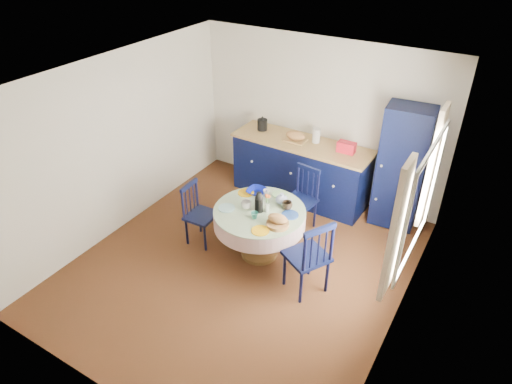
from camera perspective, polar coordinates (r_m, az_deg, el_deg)
floor at (r=6.13m, az=-1.72°, el=-9.02°), size 4.50×4.50×0.00m
ceiling at (r=4.87m, az=-2.20°, el=13.73°), size 4.50×4.50×0.00m
wall_back at (r=7.18m, az=7.90°, el=9.00°), size 4.00×0.02×2.50m
wall_left at (r=6.57m, az=-16.86°, el=5.62°), size 0.02×4.50×2.50m
wall_right at (r=4.79m, az=18.74°, el=-5.39°), size 0.02×4.50×2.50m
window at (r=4.90m, az=19.66°, el=-0.80°), size 0.10×1.74×1.45m
kitchen_counter at (r=7.26m, az=5.57°, el=2.85°), size 2.22×0.74×1.22m
pantry_cabinet at (r=6.74m, az=17.70°, el=2.89°), size 0.67×0.51×1.82m
dining_table at (r=5.92m, az=0.53°, el=-3.29°), size 1.20×1.20×1.00m
chair_left at (r=6.32m, az=-7.14°, el=-2.68°), size 0.40×0.42×0.89m
chair_far at (r=6.57m, az=5.69°, el=-0.83°), size 0.47×0.46×0.94m
chair_right at (r=5.47m, az=6.65°, el=-8.01°), size 0.62×0.63×1.05m
mug_a at (r=5.87m, az=-1.23°, el=-1.61°), size 0.13×0.13×0.10m
mug_b at (r=5.69m, az=-0.19°, el=-2.94°), size 0.09×0.09×0.09m
mug_c at (r=5.87m, az=3.92°, el=-1.68°), size 0.13×0.13×0.11m
mug_d at (r=6.13m, az=1.32°, el=-0.11°), size 0.09×0.09×0.09m
cobalt_bowl at (r=6.18m, az=0.11°, el=0.04°), size 0.27×0.27×0.07m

